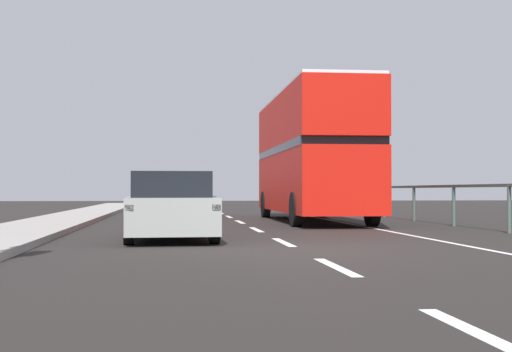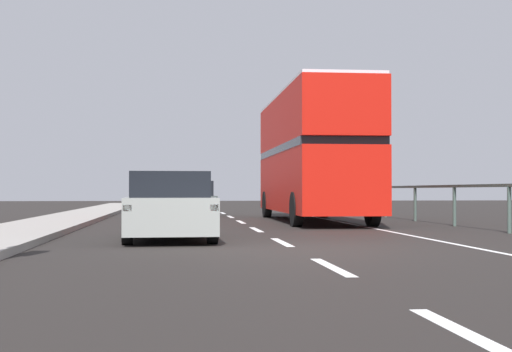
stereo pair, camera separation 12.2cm
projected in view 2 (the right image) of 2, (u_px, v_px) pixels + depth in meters
ground_plane at (292, 250)px, 13.21m from camera, size 75.90×120.00×0.10m
lane_paint_markings at (310, 224)px, 22.14m from camera, size 3.41×46.00×0.01m
bridge_side_railing at (433, 193)px, 22.81m from camera, size 0.10×42.00×1.21m
double_decker_bus_red at (313, 153)px, 24.48m from camera, size 2.57×10.31×4.29m
hatchback_car_near at (169, 207)px, 15.33m from camera, size 1.95×4.20×1.42m
sedan_car_ahead at (192, 199)px, 29.75m from camera, size 1.93×4.55×1.42m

